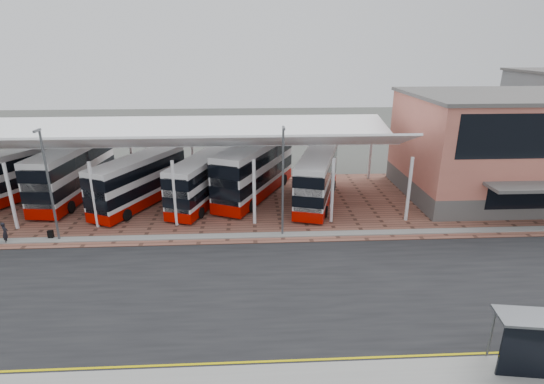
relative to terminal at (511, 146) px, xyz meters
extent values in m
plane|color=#444641|center=(-23.00, -13.92, -4.66)|extent=(140.00, 140.00, 0.00)
cube|color=black|center=(-23.00, -14.92, -4.65)|extent=(120.00, 14.00, 0.02)
cube|color=brown|center=(-21.00, -0.92, -4.63)|extent=(72.00, 16.00, 0.06)
cube|color=gray|center=(-23.00, -7.72, -4.59)|extent=(120.00, 0.80, 0.14)
cube|color=#CDBB03|center=(-23.00, -20.92, -4.63)|extent=(120.00, 0.12, 0.01)
cube|color=#CDBB03|center=(-23.00, -20.62, -4.63)|extent=(120.00, 0.12, 0.01)
cylinder|color=white|center=(-47.00, 5.58, -2.36)|extent=(0.26, 0.26, 4.60)
cylinder|color=white|center=(-41.00, -5.42, -2.06)|extent=(0.26, 0.26, 5.20)
cylinder|color=white|center=(-41.00, 5.58, -2.36)|extent=(0.26, 0.26, 4.60)
cylinder|color=white|center=(-35.00, -5.42, -2.06)|extent=(0.26, 0.26, 5.20)
cylinder|color=white|center=(-35.00, 5.58, -2.36)|extent=(0.26, 0.26, 4.60)
cylinder|color=white|center=(-29.00, -5.42, -2.06)|extent=(0.26, 0.26, 5.20)
cylinder|color=white|center=(-29.00, 5.58, -2.36)|extent=(0.26, 0.26, 4.60)
cylinder|color=white|center=(-23.00, -5.42, -2.06)|extent=(0.26, 0.26, 5.20)
cylinder|color=white|center=(-23.00, 5.58, -2.36)|extent=(0.26, 0.26, 4.60)
cylinder|color=white|center=(-17.00, -5.42, -2.06)|extent=(0.26, 0.26, 5.20)
cylinder|color=white|center=(-17.00, 5.58, -2.36)|extent=(0.26, 0.26, 4.60)
cylinder|color=white|center=(-11.00, -5.42, -2.06)|extent=(0.26, 0.26, 5.20)
cylinder|color=white|center=(-11.00, 5.58, -2.36)|extent=(0.26, 0.26, 4.60)
cube|color=white|center=(-29.00, -3.22, 1.44)|extent=(37.00, 4.95, 1.95)
cube|color=white|center=(-29.00, 2.38, 1.24)|extent=(37.00, 7.12, 1.43)
cube|color=#555250|center=(0.00, 0.08, -3.76)|extent=(18.00, 12.00, 1.80)
cube|color=#C76E5C|center=(0.00, 0.08, 0.74)|extent=(18.00, 12.00, 7.20)
cube|color=#555250|center=(0.00, 0.08, 4.44)|extent=(18.40, 12.40, 0.30)
cylinder|color=#515459|center=(-37.00, -7.62, -0.66)|extent=(0.16, 0.16, 8.00)
cube|color=#515459|center=(-37.00, -7.92, 3.34)|extent=(0.15, 0.90, 0.15)
cylinder|color=#515459|center=(-21.00, -7.62, -0.66)|extent=(0.16, 0.16, 8.00)
cube|color=#515459|center=(-21.00, -7.92, 3.34)|extent=(0.15, 0.90, 0.15)
cube|color=silver|center=(-44.17, 0.94, -2.26)|extent=(6.87, 10.70, 4.19)
cube|color=#9F0600|center=(-44.17, 0.94, -3.97)|extent=(6.92, 10.75, 0.88)
cube|color=black|center=(-44.17, 0.94, -2.70)|extent=(6.92, 10.75, 0.93)
cube|color=black|center=(-44.17, 0.94, -1.14)|extent=(6.92, 10.75, 0.93)
cylinder|color=black|center=(-43.77, 4.56, -4.11)|extent=(0.67, 1.00, 0.97)
cylinder|color=black|center=(-41.58, 3.50, -4.11)|extent=(0.67, 1.00, 0.97)
cube|color=silver|center=(-39.03, 1.27, -2.09)|extent=(3.79, 11.70, 4.49)
cube|color=#9F0600|center=(-39.03, 1.27, -3.92)|extent=(3.84, 11.74, 0.94)
cube|color=black|center=(-39.03, 1.27, -2.56)|extent=(3.84, 11.74, 0.99)
cube|color=black|center=(-39.03, 1.27, -0.89)|extent=(3.84, 11.74, 0.99)
cube|color=black|center=(-39.62, -4.39, -2.20)|extent=(2.35, 0.35, 3.76)
cylinder|color=black|center=(-40.71, -2.25, -4.08)|extent=(0.40, 1.07, 1.04)
cylinder|color=black|center=(-38.11, -2.52, -4.08)|extent=(0.40, 1.07, 1.04)
cylinder|color=black|center=(-39.95, 5.07, -4.08)|extent=(0.40, 1.07, 1.04)
cylinder|color=black|center=(-37.35, 4.80, -4.08)|extent=(0.40, 1.07, 1.04)
cube|color=silver|center=(-32.75, -0.84, -2.35)|extent=(6.51, 10.32, 4.03)
cube|color=#9F0600|center=(-32.75, -0.84, -3.99)|extent=(6.56, 10.37, 0.84)
cube|color=black|center=(-32.75, -0.84, -2.77)|extent=(6.56, 10.37, 0.89)
cube|color=black|center=(-32.75, -0.84, -1.27)|extent=(6.56, 10.37, 0.89)
cube|color=black|center=(-34.92, -5.46, -2.44)|extent=(1.95, 0.98, 3.37)
cylinder|color=black|center=(-35.21, -3.33, -4.13)|extent=(0.64, 0.96, 0.94)
cylinder|color=black|center=(-33.09, -4.33, -4.13)|extent=(0.64, 0.96, 0.94)
cylinder|color=black|center=(-32.40, 2.64, -4.13)|extent=(0.64, 0.96, 0.94)
cylinder|color=black|center=(-30.29, 1.64, -4.13)|extent=(0.64, 0.96, 0.94)
cube|color=silver|center=(-27.33, -0.75, -2.41)|extent=(5.39, 10.22, 3.92)
cube|color=#9F0600|center=(-27.33, -0.75, -4.01)|extent=(5.44, 10.27, 0.82)
cube|color=black|center=(-27.33, -0.75, -2.82)|extent=(5.44, 10.27, 0.87)
cube|color=black|center=(-27.33, -0.75, -1.37)|extent=(5.44, 10.27, 0.87)
cube|color=black|center=(-28.94, -5.45, -2.50)|extent=(1.97, 0.75, 3.28)
cylinder|color=black|center=(-29.45, -3.42, -4.14)|extent=(0.54, 0.94, 0.91)
cylinder|color=black|center=(-27.29, -4.15, -4.14)|extent=(0.54, 0.94, 0.91)
cylinder|color=black|center=(-27.38, 2.66, -4.14)|extent=(0.54, 0.94, 0.91)
cylinder|color=black|center=(-25.22, 1.92, -4.14)|extent=(0.54, 0.94, 0.91)
cube|color=silver|center=(-22.82, 0.91, -2.00)|extent=(7.47, 11.92, 4.65)
cube|color=#9F0600|center=(-22.82, 0.91, -3.90)|extent=(7.53, 11.98, 0.97)
cube|color=black|center=(-22.82, 0.91, -2.49)|extent=(7.53, 11.98, 1.03)
cube|color=black|center=(-22.82, 0.91, -0.76)|extent=(7.53, 11.98, 1.03)
cube|color=black|center=(-25.31, -4.43, -2.11)|extent=(2.25, 1.13, 3.89)
cylinder|color=black|center=(-25.65, -1.97, -4.06)|extent=(0.73, 1.11, 1.08)
cylinder|color=black|center=(-23.20, -3.11, -4.06)|extent=(0.73, 1.11, 1.08)
cylinder|color=black|center=(-22.44, 4.93, -4.06)|extent=(0.73, 1.11, 1.08)
cylinder|color=black|center=(-19.99, 3.79, -4.06)|extent=(0.73, 1.11, 1.08)
cube|color=silver|center=(-17.47, -0.96, -2.29)|extent=(5.29, 10.81, 4.13)
cube|color=#9F0600|center=(-17.47, -0.96, -3.97)|extent=(5.33, 10.86, 0.86)
cube|color=black|center=(-17.47, -0.96, -2.73)|extent=(5.33, 10.86, 0.91)
cube|color=black|center=(-17.47, -0.96, -1.19)|extent=(5.33, 10.86, 0.91)
cube|color=black|center=(-18.95, -5.98, -2.39)|extent=(2.10, 0.70, 3.46)
cylinder|color=black|center=(-19.58, -3.87, -4.12)|extent=(0.53, 1.00, 0.96)
cylinder|color=black|center=(-17.28, -4.54, -4.12)|extent=(0.53, 1.00, 0.96)
cylinder|color=black|center=(-17.67, 2.62, -4.12)|extent=(0.53, 1.00, 0.96)
cylinder|color=black|center=(-15.37, 1.94, -4.12)|extent=(0.53, 1.00, 0.96)
imported|color=black|center=(-40.47, -7.91, -3.82)|extent=(0.53, 0.66, 1.56)
cube|color=black|center=(-37.66, -7.40, -4.29)|extent=(0.36, 0.26, 0.62)
cube|color=black|center=(-11.64, -22.27, -3.29)|extent=(2.94, 0.58, 2.46)
cube|color=#515459|center=(-11.54, -21.68, -2.01)|extent=(3.35, 1.95, 0.12)
cylinder|color=#515459|center=(-12.81, -20.88, -3.29)|extent=(0.11, 0.11, 2.46)
camera|label=1|loc=(-23.28, -35.81, 8.74)|focal=28.00mm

